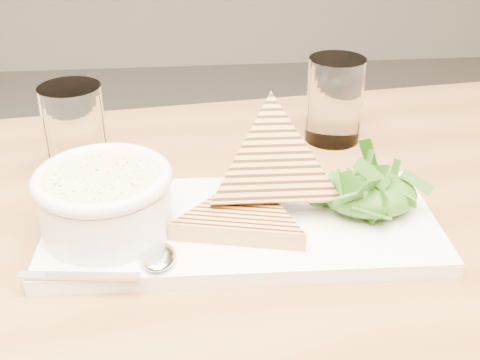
{
  "coord_description": "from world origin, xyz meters",
  "views": [
    {
      "loc": [
        -0.11,
        -0.3,
        1.11
      ],
      "look_at": [
        -0.06,
        0.23,
        0.81
      ],
      "focal_mm": 45.0,
      "sensor_mm": 36.0,
      "label": 1
    }
  ],
  "objects": [
    {
      "name": "arugula_pile",
      "position": [
        0.07,
        0.21,
        0.8
      ],
      "size": [
        0.11,
        0.1,
        0.05
      ],
      "primitive_type": null,
      "color": "#3B6A1A",
      "rests_on": "platter"
    },
    {
      "name": "spoon_handle",
      "position": [
        -0.21,
        0.12,
        0.78
      ],
      "size": [
        0.11,
        0.02,
        0.0
      ],
      "primitive_type": "cube",
      "rotation": [
        0.0,
        0.0,
        -0.12
      ],
      "color": "silver",
      "rests_on": "platter"
    },
    {
      "name": "spoon_bowl",
      "position": [
        -0.14,
        0.14,
        0.78
      ],
      "size": [
        0.04,
        0.05,
        0.01
      ],
      "primitive_type": "ellipsoid",
      "rotation": [
        0.0,
        0.0,
        -0.12
      ],
      "color": "silver",
      "rests_on": "platter"
    },
    {
      "name": "soup",
      "position": [
        -0.19,
        0.2,
        0.83
      ],
      "size": [
        0.11,
        0.11,
        0.01
      ],
      "primitive_type": "cylinder",
      "color": "beige",
      "rests_on": "soup_bowl"
    },
    {
      "name": "salad_base",
      "position": [
        0.07,
        0.21,
        0.79
      ],
      "size": [
        0.1,
        0.08,
        0.04
      ],
      "primitive_type": "ellipsoid",
      "color": "#14490F",
      "rests_on": "platter"
    },
    {
      "name": "glass_far",
      "position": [
        0.08,
        0.42,
        0.81
      ],
      "size": [
        0.07,
        0.07,
        0.11
      ],
      "primitive_type": "cylinder",
      "color": "white",
      "rests_on": "table_top"
    },
    {
      "name": "soup_bowl",
      "position": [
        -0.19,
        0.2,
        0.8
      ],
      "size": [
        0.13,
        0.13,
        0.05
      ],
      "primitive_type": "cylinder",
      "color": "white",
      "rests_on": "platter"
    },
    {
      "name": "sandwich_flat",
      "position": [
        -0.06,
        0.2,
        0.78
      ],
      "size": [
        0.18,
        0.18,
        0.02
      ],
      "primitive_type": null,
      "rotation": [
        0.0,
        0.0,
        -0.23
      ],
      "color": "tan",
      "rests_on": "platter"
    },
    {
      "name": "glass_near",
      "position": [
        -0.24,
        0.35,
        0.81
      ],
      "size": [
        0.07,
        0.07,
        0.11
      ],
      "primitive_type": "cylinder",
      "color": "white",
      "rests_on": "table_top"
    },
    {
      "name": "platter",
      "position": [
        -0.06,
        0.21,
        0.77
      ],
      "size": [
        0.4,
        0.19,
        0.02
      ],
      "primitive_type": "cube",
      "rotation": [
        0.0,
        0.0,
        -0.03
      ],
      "color": "white",
      "rests_on": "table_top"
    },
    {
      "name": "bowl_rim",
      "position": [
        -0.19,
        0.2,
        0.83
      ],
      "size": [
        0.13,
        0.13,
        0.01
      ],
      "primitive_type": "torus",
      "color": "white",
      "rests_on": "soup_bowl"
    },
    {
      "name": "sandwich_lean",
      "position": [
        -0.03,
        0.22,
        0.82
      ],
      "size": [
        0.15,
        0.16,
        0.17
      ],
      "primitive_type": null,
      "rotation": [
        0.89,
        0.0,
        -0.03
      ],
      "color": "tan",
      "rests_on": "sandwich_flat"
    },
    {
      "name": "table_top",
      "position": [
        -0.12,
        0.15,
        0.74
      ],
      "size": [
        1.29,
        0.94,
        0.04
      ],
      "primitive_type": "cube",
      "rotation": [
        0.0,
        0.0,
        0.11
      ],
      "color": "olive",
      "rests_on": "ground"
    }
  ]
}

